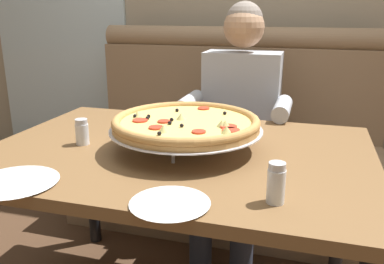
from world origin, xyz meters
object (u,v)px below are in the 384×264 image
(booth_bench, at_px, (228,152))
(pizza, at_px, (186,124))
(shaker_pepper_flakes, at_px, (276,186))
(plate_near_right, at_px, (170,201))
(plate_near_left, at_px, (14,180))
(shaker_parmesan, at_px, (82,134))
(patio_chair, at_px, (105,81))
(dining_table, at_px, (178,168))
(diner_main, at_px, (238,114))

(booth_bench, height_order, pizza, booth_bench)
(shaker_pepper_flakes, height_order, plate_near_right, shaker_pepper_flakes)
(plate_near_left, xyz_separation_m, plate_near_right, (0.49, 0.00, 0.00))
(shaker_parmesan, bearing_deg, pizza, 7.98)
(booth_bench, distance_m, patio_chair, 2.11)
(dining_table, bearing_deg, plate_near_right, -74.27)
(pizza, height_order, plate_near_left, pizza)
(plate_near_right, bearing_deg, shaker_parmesan, 141.88)
(shaker_pepper_flakes, height_order, plate_near_left, shaker_pepper_flakes)
(plate_near_right, bearing_deg, booth_bench, 94.97)
(dining_table, relative_size, pizza, 2.52)
(shaker_parmesan, relative_size, plate_near_right, 0.46)
(pizza, bearing_deg, diner_main, 84.25)
(shaker_parmesan, distance_m, plate_near_left, 0.38)
(booth_bench, distance_m, diner_main, 0.42)
(plate_near_left, distance_m, patio_chair, 3.06)
(pizza, xyz_separation_m, plate_near_right, (0.09, -0.44, -0.09))
(shaker_pepper_flakes, xyz_separation_m, plate_near_right, (-0.26, -0.09, -0.04))
(booth_bench, bearing_deg, shaker_pepper_flakes, -73.48)
(plate_near_right, bearing_deg, plate_near_left, -179.97)
(pizza, bearing_deg, patio_chair, 124.03)
(dining_table, relative_size, shaker_parmesan, 14.14)
(shaker_pepper_flakes, bearing_deg, shaker_parmesan, 158.96)
(dining_table, bearing_deg, shaker_parmesan, -172.39)
(booth_bench, xyz_separation_m, diner_main, (0.10, -0.27, 0.31))
(pizza, xyz_separation_m, shaker_pepper_flakes, (0.36, -0.34, -0.05))
(booth_bench, relative_size, patio_chair, 2.06)
(shaker_pepper_flakes, bearing_deg, plate_near_right, -160.74)
(pizza, xyz_separation_m, plate_near_left, (-0.40, -0.44, -0.09))
(booth_bench, height_order, shaker_parmesan, booth_bench)
(dining_table, height_order, shaker_pepper_flakes, shaker_pepper_flakes)
(dining_table, height_order, patio_chair, patio_chair)
(pizza, relative_size, shaker_pepper_flakes, 4.90)
(plate_near_left, bearing_deg, shaker_pepper_flakes, 7.04)
(pizza, height_order, patio_chair, pizza)
(dining_table, xyz_separation_m, shaker_pepper_flakes, (0.39, -0.34, 0.13))
(booth_bench, bearing_deg, patio_chair, 138.02)
(pizza, distance_m, shaker_parmesan, 0.40)
(plate_near_left, height_order, patio_chair, patio_chair)
(pizza, relative_size, patio_chair, 0.65)
(booth_bench, relative_size, diner_main, 1.39)
(shaker_pepper_flakes, height_order, patio_chair, patio_chair)
(shaker_pepper_flakes, height_order, shaker_parmesan, shaker_pepper_flakes)
(dining_table, bearing_deg, pizza, 12.29)
(plate_near_right, bearing_deg, diner_main, 91.05)
(dining_table, height_order, shaker_parmesan, shaker_parmesan)
(pizza, xyz_separation_m, shaker_parmesan, (-0.40, -0.06, -0.06))
(shaker_pepper_flakes, xyz_separation_m, plate_near_left, (-0.75, -0.09, -0.04))
(dining_table, distance_m, patio_chair, 2.85)
(dining_table, relative_size, patio_chair, 1.63)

